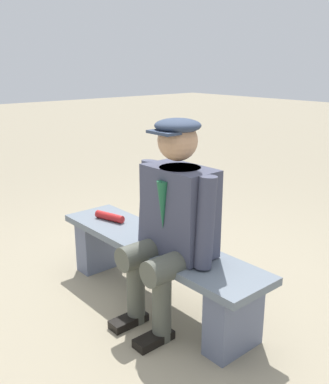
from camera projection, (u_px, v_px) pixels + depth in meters
name	position (u px, v px, depth m)	size (l,w,h in m)	color
ground_plane	(156.00, 301.00, 2.93)	(30.00, 30.00, 0.00)	gray
bench	(155.00, 262.00, 2.85)	(1.66, 0.40, 0.43)	slate
seated_man	(173.00, 216.00, 2.54)	(0.61, 0.55, 1.24)	#3E4155
rolled_magazine	(110.00, 217.00, 3.17)	(0.06, 0.06, 0.24)	#B21E1E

